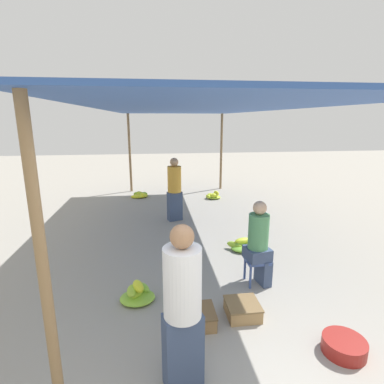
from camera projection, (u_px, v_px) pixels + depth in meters
canopy_post_front_left at (46, 288)px, 2.06m from camera, size 0.08×0.08×2.62m
canopy_post_back_left at (130, 153)px, 10.08m from camera, size 0.08×0.08×2.62m
canopy_post_back_right at (221, 152)px, 10.48m from camera, size 0.08×0.08×2.62m
canopy_tarp at (192, 109)px, 5.95m from camera, size 3.55×8.73×0.04m
vendor_foreground at (183, 306)px, 2.65m from camera, size 0.41×0.41×1.60m
stool at (257, 264)px, 4.51m from camera, size 0.34×0.34×0.40m
vendor_seated at (259, 242)px, 4.42m from camera, size 0.39×0.39×1.30m
basin_black at (344, 346)px, 3.20m from camera, size 0.45×0.45×0.16m
banana_pile_left_0 at (141, 195)px, 9.57m from camera, size 0.57×0.51×0.17m
banana_pile_left_1 at (138, 294)px, 4.12m from camera, size 0.48×0.50×0.30m
banana_pile_right_0 at (213, 196)px, 9.42m from camera, size 0.49×0.50×0.25m
banana_pile_right_1 at (242, 245)px, 5.74m from camera, size 0.56×0.46×0.22m
crate_near at (243, 309)px, 3.80m from camera, size 0.42×0.42×0.18m
crate_mid at (198, 317)px, 3.64m from camera, size 0.42×0.42×0.19m
shopper_walking_mid at (175, 188)px, 7.24m from camera, size 0.42×0.42×1.55m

